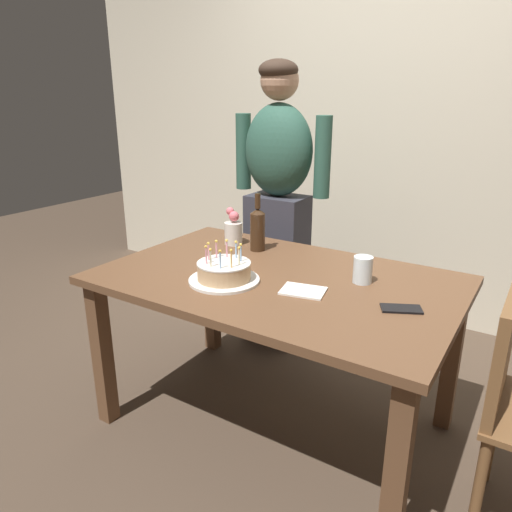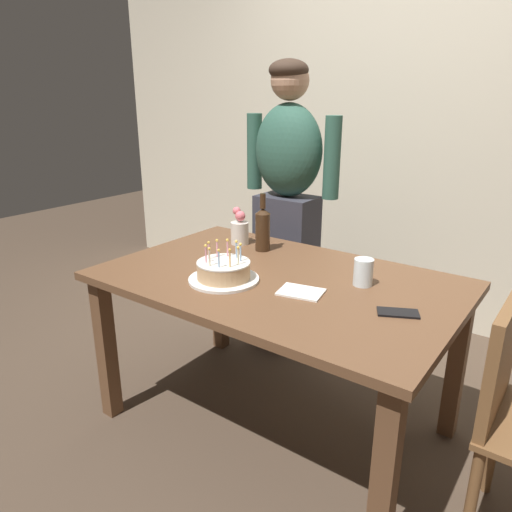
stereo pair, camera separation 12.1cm
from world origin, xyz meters
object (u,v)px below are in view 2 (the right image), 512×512
at_px(wine_bottle, 263,228).
at_px(flower_vase, 240,230).
at_px(birthday_cake, 224,272).
at_px(water_glass_near, 363,272).
at_px(napkin_stack, 301,292).
at_px(cell_phone, 398,313).
at_px(person_man_bearded, 287,204).

bearing_deg(wine_bottle, flower_vase, 172.96).
distance_m(birthday_cake, wine_bottle, 0.45).
bearing_deg(water_glass_near, wine_bottle, 167.49).
bearing_deg(napkin_stack, wine_bottle, 141.09).
xyz_separation_m(cell_phone, person_man_bearded, (-0.96, 0.77, 0.13)).
xyz_separation_m(water_glass_near, flower_vase, (-0.76, 0.15, 0.02)).
distance_m(cell_phone, napkin_stack, 0.38).
distance_m(napkin_stack, flower_vase, 0.71).
bearing_deg(cell_phone, napkin_stack, 160.11).
xyz_separation_m(water_glass_near, napkin_stack, (-0.16, -0.22, -0.05)).
bearing_deg(person_man_bearded, napkin_stack, 125.91).
distance_m(birthday_cake, water_glass_near, 0.57).
bearing_deg(water_glass_near, cell_phone, -39.38).
distance_m(wine_bottle, person_man_bearded, 0.49).
distance_m(napkin_stack, person_man_bearded, 1.01).
height_order(water_glass_near, cell_phone, water_glass_near).
xyz_separation_m(water_glass_near, person_man_bearded, (-0.75, 0.59, 0.08)).
relative_size(flower_vase, person_man_bearded, 0.11).
xyz_separation_m(napkin_stack, person_man_bearded, (-0.59, 0.81, 0.13)).
height_order(birthday_cake, flower_vase, flower_vase).
distance_m(water_glass_near, flower_vase, 0.77).
relative_size(birthday_cake, napkin_stack, 1.74).
bearing_deg(water_glass_near, napkin_stack, -125.79).
height_order(birthday_cake, napkin_stack, birthday_cake).
height_order(cell_phone, person_man_bearded, person_man_bearded).
bearing_deg(person_man_bearded, cell_phone, 141.38).
bearing_deg(cell_phone, wine_bottle, 132.67).
relative_size(cell_phone, person_man_bearded, 0.09).
distance_m(water_glass_near, cell_phone, 0.28).
height_order(birthday_cake, wine_bottle, wine_bottle).
relative_size(wine_bottle, napkin_stack, 1.68).
height_order(wine_bottle, cell_phone, wine_bottle).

